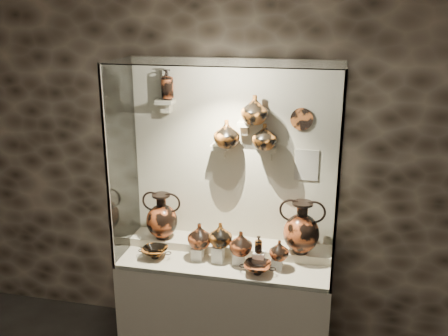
% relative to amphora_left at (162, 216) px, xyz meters
% --- Properties ---
extents(wall_back, '(5.00, 0.02, 3.20)m').
position_rel_amphora_left_xyz_m(wall_back, '(0.58, 0.19, 0.50)').
color(wall_back, black).
rests_on(wall_back, ground).
extents(plinth, '(1.70, 0.60, 0.80)m').
position_rel_amphora_left_xyz_m(plinth, '(0.58, -0.13, -0.70)').
color(plinth, '#BEB499').
rests_on(plinth, floor).
extents(front_tier, '(1.68, 0.58, 0.03)m').
position_rel_amphora_left_xyz_m(front_tier, '(0.58, -0.13, -0.28)').
color(front_tier, '#BEAF93').
rests_on(front_tier, plinth).
extents(rear_tier, '(1.70, 0.25, 0.10)m').
position_rel_amphora_left_xyz_m(rear_tier, '(0.58, 0.04, -0.25)').
color(rear_tier, '#BEAF93').
rests_on(rear_tier, plinth).
extents(back_panel, '(1.70, 0.03, 1.60)m').
position_rel_amphora_left_xyz_m(back_panel, '(0.58, 0.18, 0.50)').
color(back_panel, '#BEB499').
rests_on(back_panel, plinth).
extents(glass_front, '(1.70, 0.01, 1.60)m').
position_rel_amphora_left_xyz_m(glass_front, '(0.58, -0.43, 0.50)').
color(glass_front, white).
rests_on(glass_front, plinth).
extents(glass_left, '(0.01, 0.60, 1.60)m').
position_rel_amphora_left_xyz_m(glass_left, '(-0.27, -0.13, 0.50)').
color(glass_left, white).
rests_on(glass_left, plinth).
extents(glass_right, '(0.01, 0.60, 1.60)m').
position_rel_amphora_left_xyz_m(glass_right, '(1.42, -0.13, 0.50)').
color(glass_right, white).
rests_on(glass_right, plinth).
extents(glass_top, '(1.70, 0.60, 0.01)m').
position_rel_amphora_left_xyz_m(glass_top, '(0.58, -0.13, 1.30)').
color(glass_top, white).
rests_on(glass_top, back_panel).
extents(frame_post_left, '(0.02, 0.02, 1.60)m').
position_rel_amphora_left_xyz_m(frame_post_left, '(-0.26, -0.42, 0.50)').
color(frame_post_left, gray).
rests_on(frame_post_left, plinth).
extents(frame_post_right, '(0.02, 0.02, 1.60)m').
position_rel_amphora_left_xyz_m(frame_post_right, '(1.42, -0.42, 0.50)').
color(frame_post_right, gray).
rests_on(frame_post_right, plinth).
extents(pedestal_a, '(0.09, 0.09, 0.10)m').
position_rel_amphora_left_xyz_m(pedestal_a, '(0.36, -0.18, -0.22)').
color(pedestal_a, silver).
rests_on(pedestal_a, front_tier).
extents(pedestal_b, '(0.09, 0.09, 0.13)m').
position_rel_amphora_left_xyz_m(pedestal_b, '(0.53, -0.18, -0.20)').
color(pedestal_b, silver).
rests_on(pedestal_b, front_tier).
extents(pedestal_c, '(0.09, 0.09, 0.09)m').
position_rel_amphora_left_xyz_m(pedestal_c, '(0.70, -0.18, -0.22)').
color(pedestal_c, silver).
rests_on(pedestal_c, front_tier).
extents(pedestal_d, '(0.09, 0.09, 0.12)m').
position_rel_amphora_left_xyz_m(pedestal_d, '(0.86, -0.18, -0.21)').
color(pedestal_d, silver).
rests_on(pedestal_d, front_tier).
extents(pedestal_e, '(0.09, 0.09, 0.08)m').
position_rel_amphora_left_xyz_m(pedestal_e, '(1.00, -0.18, -0.23)').
color(pedestal_e, silver).
rests_on(pedestal_e, front_tier).
extents(bracket_ul, '(0.14, 0.12, 0.04)m').
position_rel_amphora_left_xyz_m(bracket_ul, '(0.03, 0.11, 0.95)').
color(bracket_ul, '#BEB499').
rests_on(bracket_ul, back_panel).
extents(bracket_ca, '(0.14, 0.12, 0.04)m').
position_rel_amphora_left_xyz_m(bracket_ca, '(0.48, 0.11, 0.60)').
color(bracket_ca, '#BEB499').
rests_on(bracket_ca, back_panel).
extents(bracket_cb, '(0.10, 0.12, 0.04)m').
position_rel_amphora_left_xyz_m(bracket_cb, '(0.68, 0.11, 0.80)').
color(bracket_cb, '#BEB499').
rests_on(bracket_cb, back_panel).
extents(bracket_cc, '(0.14, 0.12, 0.04)m').
position_rel_amphora_left_xyz_m(bracket_cc, '(0.86, 0.11, 0.60)').
color(bracket_cc, '#BEB499').
rests_on(bracket_cc, back_panel).
extents(amphora_left, '(0.39, 0.39, 0.40)m').
position_rel_amphora_left_xyz_m(amphora_left, '(0.00, 0.00, 0.00)').
color(amphora_left, '#A1431E').
rests_on(amphora_left, rear_tier).
extents(amphora_right, '(0.44, 0.44, 0.43)m').
position_rel_amphora_left_xyz_m(amphora_right, '(1.17, -0.01, 0.02)').
color(amphora_right, '#A1431E').
rests_on(amphora_right, rear_tier).
extents(jug_a, '(0.23, 0.23, 0.20)m').
position_rel_amphora_left_xyz_m(jug_a, '(0.37, -0.17, -0.07)').
color(jug_a, '#A1431E').
rests_on(jug_a, pedestal_a).
extents(jug_b, '(0.21, 0.21, 0.20)m').
position_rel_amphora_left_xyz_m(jug_b, '(0.55, -0.17, -0.04)').
color(jug_b, '#9C531B').
rests_on(jug_b, pedestal_b).
extents(jug_c, '(0.24, 0.24, 0.19)m').
position_rel_amphora_left_xyz_m(jug_c, '(0.72, -0.20, -0.08)').
color(jug_c, '#A1431E').
rests_on(jug_c, pedestal_c).
extents(jug_e, '(0.20, 0.20, 0.16)m').
position_rel_amphora_left_xyz_m(jug_e, '(1.02, -0.20, -0.11)').
color(jug_e, '#A1431E').
rests_on(jug_e, pedestal_e).
extents(lekythos_small, '(0.08, 0.08, 0.16)m').
position_rel_amphora_left_xyz_m(lekythos_small, '(0.86, -0.20, -0.07)').
color(lekythos_small, '#9C531B').
rests_on(lekythos_small, pedestal_d).
extents(kylix_left, '(0.30, 0.27, 0.11)m').
position_rel_amphora_left_xyz_m(kylix_left, '(0.02, -0.23, -0.22)').
color(kylix_left, '#9C531B').
rests_on(kylix_left, front_tier).
extents(kylix_right, '(0.33, 0.31, 0.11)m').
position_rel_amphora_left_xyz_m(kylix_right, '(0.87, -0.31, -0.22)').
color(kylix_right, '#A1431E').
rests_on(kylix_right, front_tier).
extents(lekythos_tall, '(0.13, 0.13, 0.27)m').
position_rel_amphora_left_xyz_m(lekythos_tall, '(0.05, 0.11, 1.10)').
color(lekythos_tall, '#A1431E').
rests_on(lekythos_tall, bracket_ul).
extents(ovoid_vase_a, '(0.27, 0.27, 0.22)m').
position_rel_amphora_left_xyz_m(ovoid_vase_a, '(0.55, 0.05, 0.73)').
color(ovoid_vase_a, '#9C531B').
rests_on(ovoid_vase_a, bracket_ca).
extents(ovoid_vase_b, '(0.28, 0.28, 0.22)m').
position_rel_amphora_left_xyz_m(ovoid_vase_b, '(0.77, 0.05, 0.93)').
color(ovoid_vase_b, '#9C531B').
rests_on(ovoid_vase_b, bracket_cb).
extents(ovoid_vase_c, '(0.25, 0.25, 0.20)m').
position_rel_amphora_left_xyz_m(ovoid_vase_c, '(0.85, 0.06, 0.72)').
color(ovoid_vase_c, '#9C531B').
rests_on(ovoid_vase_c, bracket_cc).
extents(wall_plate, '(0.18, 0.02, 0.18)m').
position_rel_amphora_left_xyz_m(wall_plate, '(1.12, 0.16, 0.85)').
color(wall_plate, '#BB5A24').
rests_on(wall_plate, back_panel).
extents(info_placard, '(0.19, 0.01, 0.25)m').
position_rel_amphora_left_xyz_m(info_placard, '(1.17, 0.16, 0.48)').
color(info_placard, beige).
rests_on(info_placard, back_panel).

